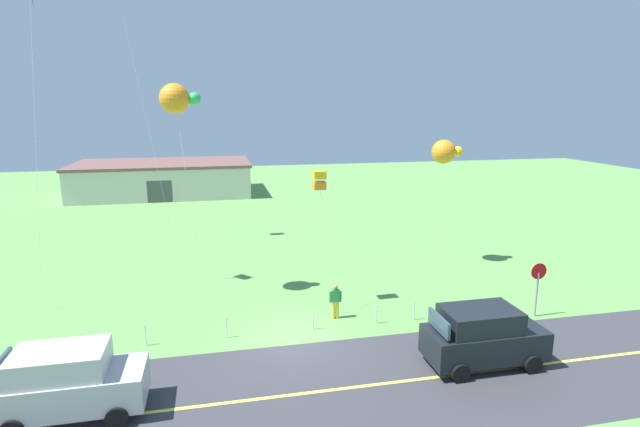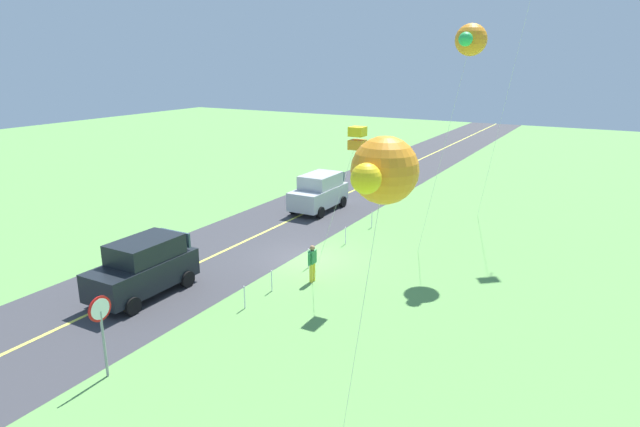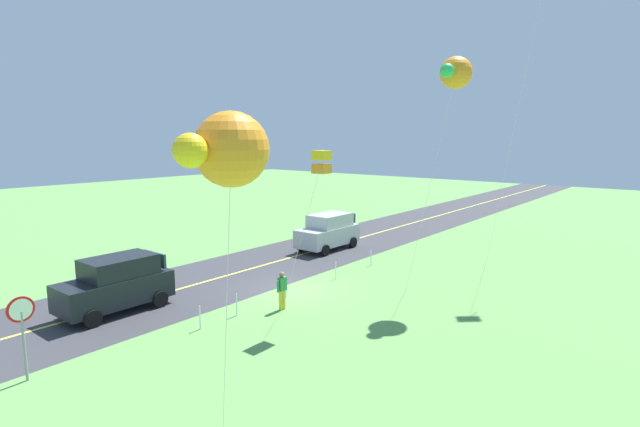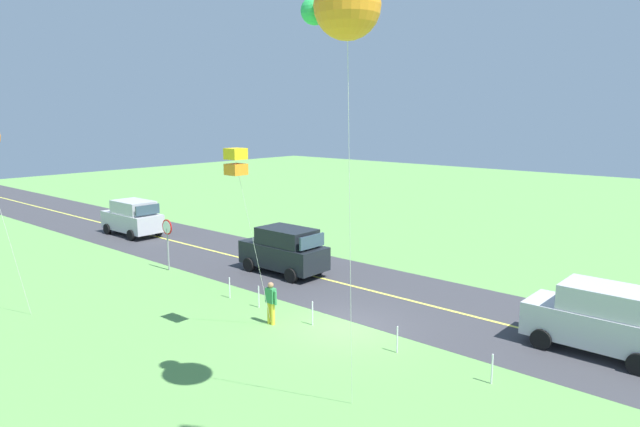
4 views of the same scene
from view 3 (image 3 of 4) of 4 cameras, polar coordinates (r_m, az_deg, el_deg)
name	(u,v)px [view 3 (image 3 of 4)]	position (r m, az deg, el deg)	size (l,w,h in m)	color
ground_plane	(289,290)	(23.26, -3.61, -8.88)	(120.00, 120.00, 0.10)	#60994C
asphalt_road	(232,274)	(26.00, -10.17, -6.95)	(120.00, 7.00, 0.00)	#38383D
road_centre_stripe	(232,274)	(26.00, -10.17, -6.94)	(120.00, 0.16, 0.00)	#E5E04C
car_suv_foreground	(116,284)	(21.72, -22.65, -7.56)	(4.40, 2.12, 2.24)	black
car_parked_west_near	(328,231)	(30.87, 0.96, -2.08)	(4.40, 2.12, 2.24)	#B7B7BC
stop_sign	(22,322)	(16.76, -31.39, -10.72)	(0.76, 0.08, 2.56)	gray
person_adult_near	(282,289)	(20.40, -4.44, -8.78)	(0.58, 0.22, 1.60)	yellow
kite_red_low	(322,162)	(18.54, 0.18, 5.98)	(0.64, 2.08, 6.55)	silver
kite_green_far	(228,150)	(9.10, -10.61, 7.32)	(1.90, 1.76, 7.54)	silver
kite_pink_drift	(455,73)	(22.90, 15.48, 15.53)	(1.90, 2.28, 10.52)	silver
fence_post_0	(371,258)	(27.23, 5.96, -5.15)	(0.05, 0.05, 0.90)	silver
fence_post_1	(336,270)	(24.67, 1.86, -6.60)	(0.05, 0.05, 0.90)	silver
fence_post_2	(286,288)	(21.97, -3.99, -8.60)	(0.05, 0.05, 0.90)	silver
fence_post_3	(237,305)	(20.07, -9.69, -10.43)	(0.05, 0.05, 0.90)	silver
fence_post_4	(200,318)	(19.02, -13.80, -11.69)	(0.05, 0.05, 0.90)	silver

